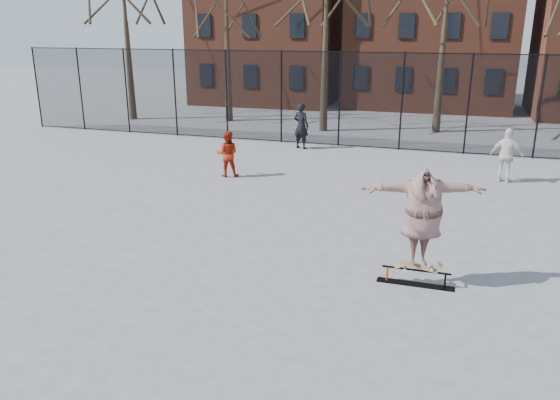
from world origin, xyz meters
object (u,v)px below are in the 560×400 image
(skater, at_px, (423,219))
(bystander_white, at_px, (507,156))
(skateboard, at_px, (418,267))
(skate_rail, at_px, (416,279))
(bystander_black, at_px, (301,126))
(bystander_red, at_px, (227,154))

(skater, distance_m, bystander_white, 9.00)
(skater, height_order, bystander_white, skater)
(bystander_white, bearing_deg, skater, 92.72)
(skateboard, bearing_deg, skate_rail, 180.00)
(bystander_black, bearing_deg, skateboard, 132.58)
(skate_rail, distance_m, skater, 1.28)
(skateboard, xyz_separation_m, bystander_red, (-6.89, 6.59, 0.40))
(skater, distance_m, bystander_black, 13.02)
(bystander_black, bearing_deg, bystander_white, 175.85)
(skate_rail, height_order, bystander_black, bystander_black)
(skater, relative_size, bystander_black, 1.25)
(bystander_white, bearing_deg, bystander_red, 30.01)
(skater, relative_size, bystander_red, 1.52)
(bystander_red, bearing_deg, bystander_white, 176.26)
(bystander_red, distance_m, bystander_white, 9.33)
(bystander_white, bearing_deg, skateboard, 92.72)
(skateboard, xyz_separation_m, bystander_black, (-5.68, 11.71, 0.58))
(skate_rail, distance_m, bystander_black, 13.02)
(skater, height_order, bystander_red, skater)
(skate_rail, xyz_separation_m, bystander_black, (-5.64, 11.71, 0.83))
(skate_rail, distance_m, bystander_white, 9.02)
(skate_rail, bearing_deg, bystander_red, 136.14)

